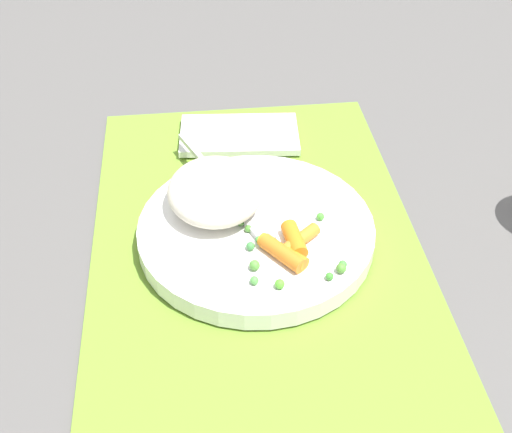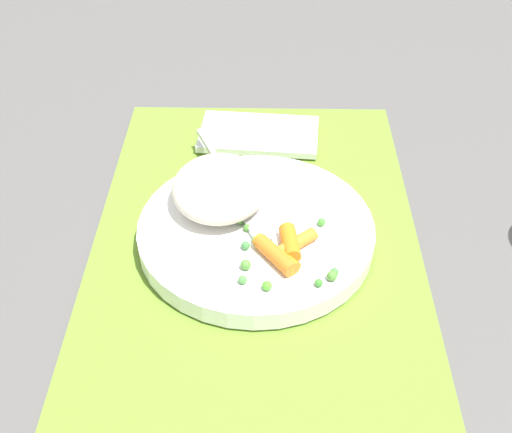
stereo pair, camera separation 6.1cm
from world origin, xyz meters
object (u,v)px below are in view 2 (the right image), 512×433
napkin (261,134)px  rice_mound (219,188)px  plate (256,232)px  carrot_portion (284,249)px  fork (238,193)px

napkin → rice_mound: bearing=-14.5°
plate → carrot_portion: carrot_portion is taller
plate → rice_mound: size_ratio=2.21×
rice_mound → fork: rice_mound is taller
rice_mound → fork: 0.03m
fork → napkin: (-0.14, 0.02, -0.02)m
carrot_portion → napkin: 0.23m
plate → rice_mound: 0.06m
rice_mound → carrot_portion: rice_mound is taller
plate → napkin: plate is taller
plate → fork: (-0.04, -0.02, 0.01)m
fork → napkin: size_ratio=1.36×
plate → rice_mound: (-0.03, -0.04, 0.03)m
carrot_portion → fork: bearing=-152.2°
carrot_portion → fork: carrot_portion is taller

